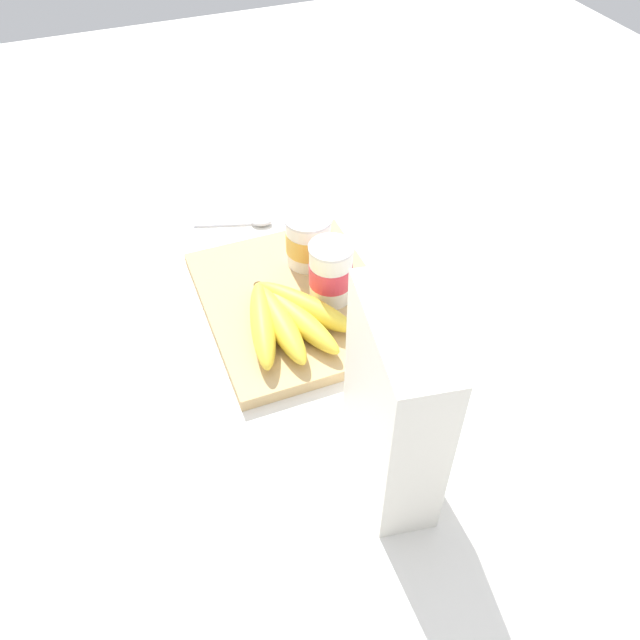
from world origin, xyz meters
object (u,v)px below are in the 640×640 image
object	(u,v)px
yogurt_cup_front	(308,240)
banana_bunch	(286,317)
cereal_box	(395,403)
cutting_board	(294,302)
spoon	(245,223)
yogurt_cup_back	(331,272)

from	to	relation	value
yogurt_cup_front	banana_bunch	size ratio (longest dim) A/B	0.46
cereal_box	yogurt_cup_front	distance (m)	0.38
cutting_board	spoon	xyz separation A→B (m)	(-0.22, -0.01, -0.00)
yogurt_cup_front	yogurt_cup_back	bearing A→B (deg)	0.64
cereal_box	yogurt_cup_front	world-z (taller)	cereal_box
yogurt_cup_front	yogurt_cup_back	size ratio (longest dim) A/B	0.90
cutting_board	spoon	bearing A→B (deg)	-177.59
cereal_box	banana_bunch	world-z (taller)	cereal_box
cereal_box	yogurt_cup_back	distance (m)	0.29
cereal_box	spoon	xyz separation A→B (m)	(-0.52, -0.02, -0.12)
cereal_box	yogurt_cup_back	bearing A→B (deg)	-178.86
spoon	cereal_box	bearing A→B (deg)	2.06
cutting_board	banana_bunch	distance (m)	0.07
yogurt_cup_front	yogurt_cup_back	world-z (taller)	yogurt_cup_back
cutting_board	spoon	distance (m)	0.22
yogurt_cup_front	banana_bunch	bearing A→B (deg)	-32.84
banana_bunch	spoon	bearing A→B (deg)	175.72
banana_bunch	cutting_board	bearing A→B (deg)	150.00
cutting_board	yogurt_cup_back	size ratio (longest dim) A/B	3.42
yogurt_cup_front	yogurt_cup_back	distance (m)	0.09
cereal_box	cutting_board	bearing A→B (deg)	-168.71
cutting_board	yogurt_cup_back	distance (m)	0.08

